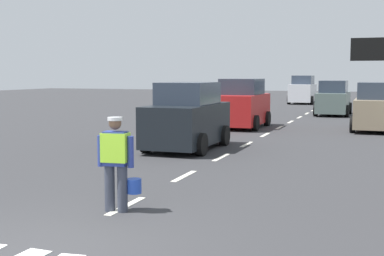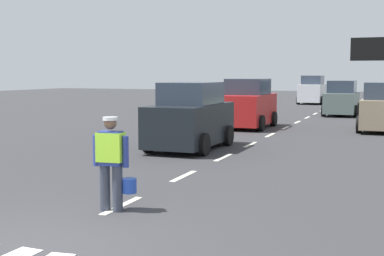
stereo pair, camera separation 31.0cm
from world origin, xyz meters
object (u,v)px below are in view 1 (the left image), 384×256
Objects in this scene: road_worker at (117,159)px; car_oncoming_third at (303,91)px; car_parked_far at (377,108)px; car_oncoming_second at (241,105)px; car_oncoming_lead at (187,118)px; car_outgoing_far at (333,99)px.

road_worker is 35.28m from car_oncoming_third.
car_parked_far is at bearing 75.27° from road_worker.
road_worker is 0.43× the size of car_oncoming_second.
car_oncoming_second is at bearing 96.37° from road_worker.
car_oncoming_third is 27.53m from car_oncoming_lead.
car_oncoming_second reaches higher than car_outgoing_far.
car_oncoming_second is at bearing -89.41° from car_oncoming_third.
road_worker is 0.44× the size of car_parked_far.
car_oncoming_second is (-1.66, 14.87, 0.09)m from road_worker.
car_parked_far is at bearing -72.76° from car_outgoing_far.
car_oncoming_second is (-5.76, -0.73, 0.07)m from car_parked_far.
car_oncoming_lead is (0.08, -7.17, -0.02)m from car_oncoming_second.
car_parked_far is 8.57m from car_outgoing_far.
car_oncoming_second is at bearing 90.68° from car_oncoming_lead.
road_worker is 16.13m from car_parked_far.
car_oncoming_third is at bearing 106.92° from car_parked_far.
car_oncoming_lead reaches higher than car_outgoing_far.
car_oncoming_second is at bearing -109.89° from car_outgoing_far.
car_oncoming_third is at bearing 90.59° from car_oncoming_second.
car_outgoing_far is (3.22, 8.91, -0.08)m from car_oncoming_second.
car_oncoming_lead is (-5.68, -7.89, 0.04)m from car_parked_far.
car_oncoming_lead is at bearing 101.55° from road_worker.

